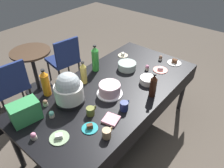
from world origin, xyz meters
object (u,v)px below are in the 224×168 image
dessert_plate_white (174,62)px  ceramic_snack_bowl (148,80)px  soda_bottle_cola (153,86)px  soda_bottle_lime_soda (95,59)px  cupcake_lemon (33,136)px  dessert_plate_cream (123,55)px  glass_salad_bowl (127,66)px  cupcake_vanilla (147,67)px  coffee_mug_olive (91,111)px  coffee_mug_navy (124,106)px  cupcake_rose (84,71)px  slow_cooker (69,90)px  dessert_plate_teal (90,128)px  cupcake_berry (161,58)px  dessert_plate_sage (59,137)px  maroon_chair_right (64,58)px  round_cafe_table (33,64)px  cupcake_mint (45,103)px  coffee_mug_tan (107,133)px  soda_bottle_orange_juice (45,83)px  soda_carton (25,112)px  dessert_plate_coral (160,70)px  frosted_layer_cake (110,89)px  potluck_table (112,92)px  soda_bottle_ginger_ale (83,73)px  cupcake_cocoa (52,114)px  maroon_chair_left (10,84)px

dessert_plate_white → ceramic_snack_bowl: bearing=176.7°
ceramic_snack_bowl → soda_bottle_cola: size_ratio=0.67×
soda_bottle_lime_soda → cupcake_lemon: bearing=-163.1°
dessert_plate_cream → glass_salad_bowl: bearing=-134.6°
cupcake_vanilla → coffee_mug_olive: coffee_mug_olive is taller
coffee_mug_navy → coffee_mug_olive: bearing=141.3°
cupcake_rose → cupcake_vanilla: bearing=-44.8°
slow_cooker → dessert_plate_cream: (1.14, 0.18, -0.15)m
dessert_plate_teal → cupcake_berry: 1.50m
dessert_plate_sage → maroon_chair_right: 1.91m
dessert_plate_teal → round_cafe_table: 1.89m
dessert_plate_teal → dessert_plate_white: bearing=-2.2°
cupcake_mint → cupcake_rose: 0.68m
soda_bottle_cola → maroon_chair_right: 1.81m
coffee_mug_navy → coffee_mug_tan: bearing=-166.0°
soda_bottle_orange_juice → coffee_mug_navy: (0.33, -0.78, -0.10)m
coffee_mug_olive → soda_carton: (-0.43, 0.41, 0.06)m
dessert_plate_coral → coffee_mug_olive: 1.14m
dessert_plate_cream → dessert_plate_white: 0.71m
frosted_layer_cake → dessert_plate_cream: size_ratio=2.00×
coffee_mug_tan → coffee_mug_navy: (0.37, 0.09, 0.00)m
potluck_table → dessert_plate_teal: 0.64m
cupcake_vanilla → soda_bottle_ginger_ale: bearing=149.3°
dessert_plate_coral → round_cafe_table: size_ratio=0.25×
frosted_layer_cake → coffee_mug_navy: (-0.10, -0.27, -0.02)m
soda_bottle_orange_juice → round_cafe_table: (0.48, 1.09, -0.40)m
glass_salad_bowl → soda_bottle_cola: (-0.27, -0.53, 0.08)m
coffee_mug_tan → dessert_plate_coral: bearing=8.0°
slow_cooker → dessert_plate_cream: bearing=9.0°
ceramic_snack_bowl → coffee_mug_navy: coffee_mug_navy is taller
cupcake_vanilla → cupcake_cocoa: (-1.29, 0.25, 0.00)m
coffee_mug_tan → maroon_chair_right: size_ratio=0.14×
soda_bottle_orange_juice → soda_bottle_cola: 1.12m
soda_bottle_cola → dessert_plate_white: bearing=9.0°
dessert_plate_sage → coffee_mug_navy: coffee_mug_navy is taller
cupcake_lemon → cupcake_berry: bearing=-4.9°
coffee_mug_navy → round_cafe_table: bearing=85.4°
maroon_chair_right → dessert_plate_coral: bearing=-79.8°
frosted_layer_cake → maroon_chair_right: size_ratio=0.33×
soda_bottle_ginger_ale → coffee_mug_tan: size_ratio=2.36×
slow_cooker → soda_carton: size_ratio=1.33×
slow_cooker → glass_salad_bowl: (0.89, -0.07, -0.11)m
slow_cooker → maroon_chair_left: slow_cooker is taller
coffee_mug_tan → cupcake_mint: bearing=96.8°
glass_salad_bowl → dessert_plate_teal: (-1.03, -0.34, -0.03)m
potluck_table → dessert_plate_coral: dessert_plate_coral is taller
potluck_table → cupcake_vanilla: size_ratio=32.59×
ceramic_snack_bowl → cupcake_cocoa: size_ratio=2.74×
slow_cooker → dessert_plate_teal: size_ratio=2.34×
glass_salad_bowl → dessert_plate_cream: (0.25, 0.25, -0.03)m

